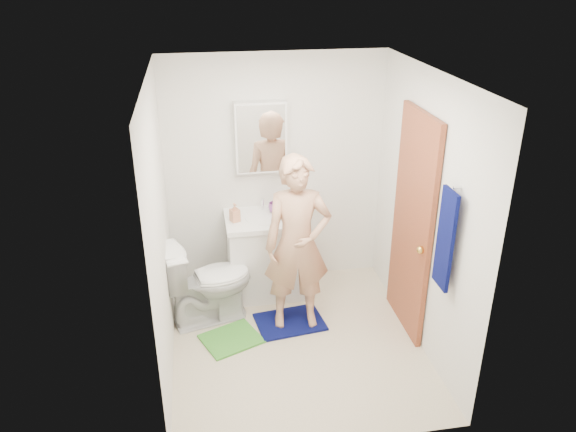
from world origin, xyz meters
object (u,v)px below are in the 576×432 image
object	(u,v)px
medicine_cabinet	(261,137)
soap_dispenser	(235,212)
vanity_cabinet	(266,257)
toothbrush_cup	(275,208)
man	(297,244)
toilet	(208,281)
towel	(445,240)

from	to	relation	value
medicine_cabinet	soap_dispenser	xyz separation A→B (m)	(-0.30, -0.27, -0.66)
vanity_cabinet	toothbrush_cup	xyz separation A→B (m)	(0.12, 0.09, 0.50)
toothbrush_cup	man	xyz separation A→B (m)	(0.09, -0.71, -0.05)
medicine_cabinet	toilet	bearing A→B (deg)	-133.71
man	vanity_cabinet	bearing A→B (deg)	111.79
vanity_cabinet	soap_dispenser	distance (m)	0.62
soap_dispenser	man	size ratio (longest dim) A/B	0.11
medicine_cabinet	towel	xyz separation A→B (m)	(1.18, -1.71, -0.35)
toilet	man	bearing A→B (deg)	-119.70
towel	man	size ratio (longest dim) A/B	0.48
medicine_cabinet	toilet	distance (m)	1.47
towel	vanity_cabinet	bearing A→B (deg)	128.47
vanity_cabinet	towel	xyz separation A→B (m)	(1.18, -1.48, 0.85)
soap_dispenser	toothbrush_cup	size ratio (longest dim) A/B	1.37
towel	soap_dispenser	xyz separation A→B (m)	(-1.48, 1.44, -0.31)
medicine_cabinet	towel	bearing A→B (deg)	-55.39
vanity_cabinet	toilet	distance (m)	0.73
vanity_cabinet	toothbrush_cup	world-z (taller)	toothbrush_cup
medicine_cabinet	soap_dispenser	bearing A→B (deg)	-138.05
towel	toilet	distance (m)	2.24
toilet	towel	bearing A→B (deg)	-135.78
towel	toothbrush_cup	bearing A→B (deg)	124.06
medicine_cabinet	toilet	size ratio (longest dim) A/B	0.84
medicine_cabinet	toothbrush_cup	world-z (taller)	medicine_cabinet
vanity_cabinet	toothbrush_cup	bearing A→B (deg)	38.20
soap_dispenser	medicine_cabinet	bearing A→B (deg)	41.95
toilet	toothbrush_cup	world-z (taller)	toothbrush_cup
towel	toothbrush_cup	world-z (taller)	towel
medicine_cabinet	man	size ratio (longest dim) A/B	0.42
medicine_cabinet	vanity_cabinet	bearing A→B (deg)	-90.00
toothbrush_cup	towel	bearing A→B (deg)	-55.94
soap_dispenser	toothbrush_cup	distance (m)	0.44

